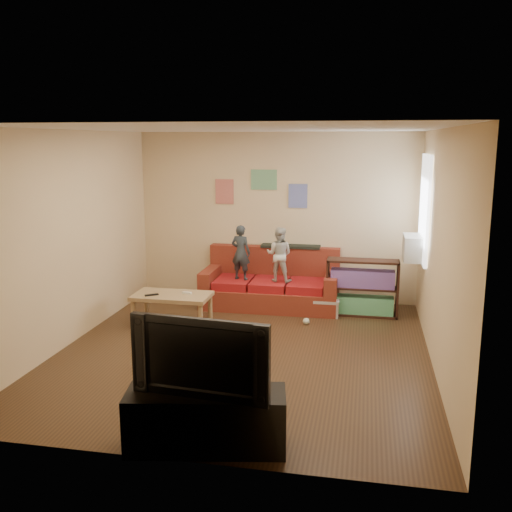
% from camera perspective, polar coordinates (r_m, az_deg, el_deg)
% --- Properties ---
extents(room_shell, '(4.52, 5.02, 2.72)m').
position_cam_1_polar(room_shell, '(6.79, -1.29, 1.16)').
color(room_shell, '#442D1A').
rests_on(room_shell, ground).
extents(sofa, '(2.10, 0.97, 0.92)m').
position_cam_1_polar(sofa, '(9.00, 1.54, -3.03)').
color(sofa, maroon).
rests_on(sofa, ground).
extents(child_a, '(0.35, 0.27, 0.85)m').
position_cam_1_polar(child_a, '(8.80, -1.53, 0.36)').
color(child_a, '#2B333A').
rests_on(child_a, sofa).
extents(child_b, '(0.44, 0.37, 0.84)m').
position_cam_1_polar(child_b, '(8.69, 2.33, 0.16)').
color(child_b, beige).
rests_on(child_b, sofa).
extents(coffee_table, '(1.06, 0.58, 0.48)m').
position_cam_1_polar(coffee_table, '(8.01, -8.39, -4.26)').
color(coffee_table, tan).
rests_on(coffee_table, ground).
extents(remote, '(0.18, 0.14, 0.02)m').
position_cam_1_polar(remote, '(7.96, -10.39, -3.84)').
color(remote, black).
rests_on(remote, coffee_table).
extents(game_controller, '(0.14, 0.06, 0.03)m').
position_cam_1_polar(game_controller, '(7.97, -6.93, -3.69)').
color(game_controller, silver).
rests_on(game_controller, coffee_table).
extents(bookshelf, '(1.05, 0.32, 0.84)m').
position_cam_1_polar(bookshelf, '(8.63, 10.56, -3.41)').
color(bookshelf, black).
rests_on(bookshelf, ground).
extents(window, '(0.04, 1.08, 1.48)m').
position_cam_1_polar(window, '(8.27, 16.51, 4.58)').
color(window, white).
rests_on(window, room_shell).
extents(ac_unit, '(0.28, 0.55, 0.35)m').
position_cam_1_polar(ac_unit, '(8.34, 15.47, 0.80)').
color(ac_unit, '#B7B2A3').
rests_on(ac_unit, window).
extents(artwork_left, '(0.30, 0.01, 0.40)m').
position_cam_1_polar(artwork_left, '(9.33, -3.17, 6.45)').
color(artwork_left, '#D87266').
rests_on(artwork_left, room_shell).
extents(artwork_center, '(0.42, 0.01, 0.32)m').
position_cam_1_polar(artwork_center, '(9.18, 0.79, 7.64)').
color(artwork_center, '#72B27F').
rests_on(artwork_center, room_shell).
extents(artwork_right, '(0.30, 0.01, 0.38)m').
position_cam_1_polar(artwork_right, '(9.12, 4.21, 6.01)').
color(artwork_right, '#727FCC').
rests_on(artwork_right, room_shell).
extents(file_box, '(0.37, 0.29, 0.26)m').
position_cam_1_polar(file_box, '(8.57, 7.06, -5.12)').
color(file_box, beige).
rests_on(file_box, ground).
extents(tv_stand, '(1.40, 0.67, 0.50)m').
position_cam_1_polar(tv_stand, '(5.02, -5.02, -16.02)').
color(tv_stand, black).
rests_on(tv_stand, ground).
extents(television, '(1.19, 0.27, 0.68)m').
position_cam_1_polar(television, '(4.78, -5.15, -9.71)').
color(television, black).
rests_on(television, tv_stand).
extents(tissue, '(0.10, 0.10, 0.10)m').
position_cam_1_polar(tissue, '(8.16, 5.04, -6.53)').
color(tissue, beige).
rests_on(tissue, ground).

